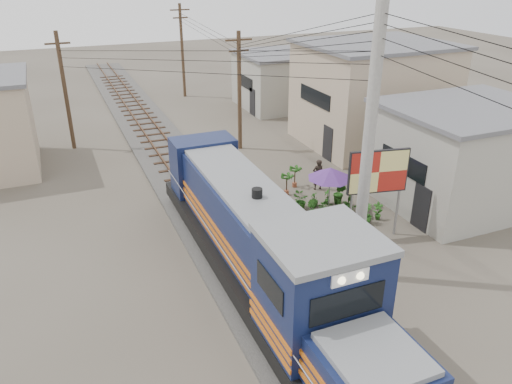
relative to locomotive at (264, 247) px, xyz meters
name	(u,v)px	position (x,y,z in m)	size (l,w,h in m)	color
ground	(263,290)	(0.00, 0.04, -1.76)	(120.00, 120.00, 0.00)	#473F35
ballast	(187,182)	(0.00, 10.04, -1.68)	(3.60, 70.00, 0.16)	#595651
track	(187,179)	(0.00, 10.04, -1.50)	(1.15, 70.00, 0.12)	#51331E
locomotive	(264,247)	(0.00, 0.00, 0.00)	(3.01, 16.37, 4.06)	black
utility_pole_main	(368,148)	(3.50, -0.46, 3.24)	(0.40, 0.40, 10.00)	#9E9B93
wooden_pole_mid	(239,89)	(4.50, 14.04, 1.91)	(1.60, 0.24, 7.00)	#4C3826
wooden_pole_far	(182,49)	(4.80, 28.04, 2.17)	(1.60, 0.24, 7.50)	#4C3826
wooden_pole_left	(65,89)	(-5.00, 18.04, 1.91)	(1.60, 0.24, 7.00)	#4C3826
power_lines	(183,37)	(-0.14, 8.54, 5.80)	(9.65, 19.00, 3.30)	black
shophouse_front	(465,155)	(11.50, 3.04, 0.60)	(7.35, 6.30, 4.70)	#99978B
shophouse_mid	(372,94)	(12.50, 12.04, 1.35)	(8.40, 7.35, 6.20)	tan
shophouse_back	(281,80)	(11.00, 22.04, 0.35)	(6.30, 6.30, 4.20)	#99978B
billboard	(378,174)	(5.71, 1.73, 1.11)	(2.48, 0.60, 3.88)	#99999E
market_umbrella	(330,173)	(5.09, 4.30, 0.23)	(2.21, 2.21, 2.27)	black
vendor	(318,174)	(5.94, 6.84, -0.96)	(0.59, 0.39, 1.61)	black
plant_nursery	(336,207)	(5.27, 3.88, -1.31)	(3.45, 3.28, 1.13)	#215217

